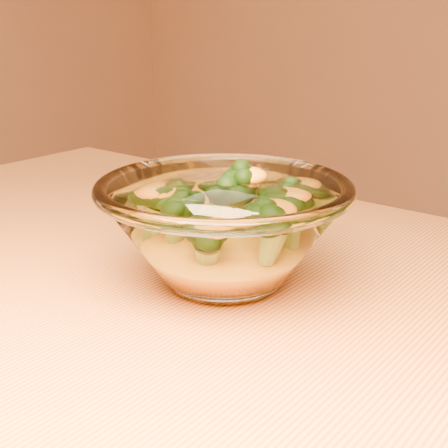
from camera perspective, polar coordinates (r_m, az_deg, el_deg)
name	(u,v)px	position (r m, az deg, el deg)	size (l,w,h in m)	color
table	(177,396)	(0.62, -4.34, -15.37)	(1.20, 0.80, 0.75)	#C4733B
glass_bowl	(224,229)	(0.59, 0.00, -0.48)	(0.24, 0.24, 0.11)	white
cheese_sauce	(224,251)	(0.60, 0.00, -2.53)	(0.14, 0.14, 0.04)	yellow
broccoli_heap	(236,210)	(0.59, 1.14, 1.32)	(0.15, 0.15, 0.08)	black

